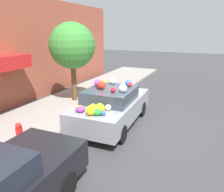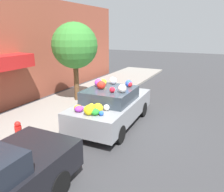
% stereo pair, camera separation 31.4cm
% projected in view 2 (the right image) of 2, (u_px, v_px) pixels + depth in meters
% --- Properties ---
extents(ground_plane, '(60.00, 60.00, 0.00)m').
position_uv_depth(ground_plane, '(112.00, 123.00, 8.34)').
color(ground_plane, '#38383A').
extents(sidewalk_curb, '(24.00, 3.20, 0.13)m').
position_uv_depth(sidewalk_curb, '(56.00, 111.00, 9.48)').
color(sidewalk_curb, gray).
rests_on(sidewalk_curb, ground).
extents(building_facade, '(18.00, 1.20, 4.99)m').
position_uv_depth(building_facade, '(11.00, 53.00, 9.62)').
color(building_facade, '#9E4C38').
rests_on(building_facade, ground).
extents(street_tree, '(2.12, 2.12, 3.67)m').
position_uv_depth(street_tree, '(75.00, 46.00, 10.06)').
color(street_tree, brown).
rests_on(street_tree, sidewalk_curb).
extents(fire_hydrant, '(0.20, 0.20, 0.70)m').
position_uv_depth(fire_hydrant, '(19.00, 132.00, 6.54)').
color(fire_hydrant, red).
rests_on(fire_hydrant, sidewalk_curb).
extents(art_car, '(4.07, 1.97, 1.72)m').
position_uv_depth(art_car, '(111.00, 105.00, 8.07)').
color(art_car, gray).
rests_on(art_car, ground).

